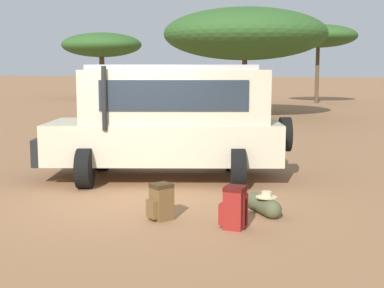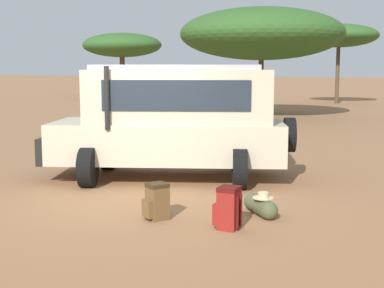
{
  "view_description": "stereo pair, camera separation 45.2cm",
  "coord_description": "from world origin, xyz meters",
  "px_view_note": "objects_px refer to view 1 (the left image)",
  "views": [
    {
      "loc": [
        4.6,
        -8.36,
        2.35
      ],
      "look_at": [
        0.97,
        0.57,
        1.0
      ],
      "focal_mm": 50.0,
      "sensor_mm": 36.0,
      "label": 1
    },
    {
      "loc": [
        5.01,
        -8.18,
        2.35
      ],
      "look_at": [
        0.97,
        0.57,
        1.0
      ],
      "focal_mm": 50.0,
      "sensor_mm": 36.0,
      "label": 2
    }
  ],
  "objects_px": {
    "backpack_beside_front_wheel": "(234,208)",
    "duffel_bag_low_black_case": "(263,205)",
    "acacia_tree_far_left": "(101,45)",
    "acacia_tree_centre_back": "(318,36)",
    "backpack_cluster_center": "(161,202)",
    "acacia_tree_left_mid": "(245,34)",
    "safari_vehicle": "(169,119)"
  },
  "relations": [
    {
      "from": "backpack_cluster_center",
      "to": "acacia_tree_left_mid",
      "type": "bearing_deg",
      "value": 102.63
    },
    {
      "from": "duffel_bag_low_black_case",
      "to": "acacia_tree_left_mid",
      "type": "relative_size",
      "value": 0.09
    },
    {
      "from": "acacia_tree_far_left",
      "to": "backpack_cluster_center",
      "type": "bearing_deg",
      "value": -57.05
    },
    {
      "from": "acacia_tree_far_left",
      "to": "acacia_tree_centre_back",
      "type": "distance_m",
      "value": 17.34
    },
    {
      "from": "acacia_tree_left_mid",
      "to": "acacia_tree_centre_back",
      "type": "relative_size",
      "value": 1.5
    },
    {
      "from": "backpack_beside_front_wheel",
      "to": "duffel_bag_low_black_case",
      "type": "height_order",
      "value": "backpack_beside_front_wheel"
    },
    {
      "from": "safari_vehicle",
      "to": "duffel_bag_low_black_case",
      "type": "height_order",
      "value": "safari_vehicle"
    },
    {
      "from": "backpack_cluster_center",
      "to": "duffel_bag_low_black_case",
      "type": "height_order",
      "value": "backpack_cluster_center"
    },
    {
      "from": "acacia_tree_left_mid",
      "to": "acacia_tree_centre_back",
      "type": "xyz_separation_m",
      "value": [
        1.61,
        12.32,
        0.56
      ]
    },
    {
      "from": "safari_vehicle",
      "to": "backpack_beside_front_wheel",
      "type": "distance_m",
      "value": 3.95
    },
    {
      "from": "acacia_tree_far_left",
      "to": "acacia_tree_left_mid",
      "type": "relative_size",
      "value": 0.82
    },
    {
      "from": "safari_vehicle",
      "to": "duffel_bag_low_black_case",
      "type": "relative_size",
      "value": 7.24
    },
    {
      "from": "backpack_beside_front_wheel",
      "to": "backpack_cluster_center",
      "type": "xyz_separation_m",
      "value": [
        -1.21,
        0.01,
        -0.03
      ]
    },
    {
      "from": "backpack_cluster_center",
      "to": "acacia_tree_far_left",
      "type": "bearing_deg",
      "value": 122.95
    },
    {
      "from": "backpack_beside_front_wheel",
      "to": "backpack_cluster_center",
      "type": "height_order",
      "value": "backpack_beside_front_wheel"
    },
    {
      "from": "backpack_beside_front_wheel",
      "to": "acacia_tree_far_left",
      "type": "xyz_separation_m",
      "value": [
        -21.05,
        30.63,
        3.99
      ]
    },
    {
      "from": "backpack_beside_front_wheel",
      "to": "acacia_tree_left_mid",
      "type": "distance_m",
      "value": 19.51
    },
    {
      "from": "duffel_bag_low_black_case",
      "to": "acacia_tree_left_mid",
      "type": "bearing_deg",
      "value": 107.58
    },
    {
      "from": "acacia_tree_far_left",
      "to": "duffel_bag_low_black_case",
      "type": "bearing_deg",
      "value": -54.39
    },
    {
      "from": "safari_vehicle",
      "to": "duffel_bag_low_black_case",
      "type": "distance_m",
      "value": 3.5
    },
    {
      "from": "backpack_beside_front_wheel",
      "to": "acacia_tree_centre_back",
      "type": "xyz_separation_m",
      "value": [
        -3.72,
        30.71,
        4.3
      ]
    },
    {
      "from": "backpack_beside_front_wheel",
      "to": "duffel_bag_low_black_case",
      "type": "xyz_separation_m",
      "value": [
        0.2,
        0.95,
        -0.16
      ]
    },
    {
      "from": "backpack_beside_front_wheel",
      "to": "acacia_tree_left_mid",
      "type": "bearing_deg",
      "value": 106.15
    },
    {
      "from": "acacia_tree_far_left",
      "to": "acacia_tree_centre_back",
      "type": "height_order",
      "value": "acacia_tree_centre_back"
    },
    {
      "from": "safari_vehicle",
      "to": "backpack_beside_front_wheel",
      "type": "xyz_separation_m",
      "value": [
        2.41,
        -2.97,
        -0.98
      ]
    },
    {
      "from": "acacia_tree_left_mid",
      "to": "acacia_tree_centre_back",
      "type": "height_order",
      "value": "acacia_tree_centre_back"
    },
    {
      "from": "safari_vehicle",
      "to": "backpack_cluster_center",
      "type": "bearing_deg",
      "value": -67.91
    },
    {
      "from": "backpack_cluster_center",
      "to": "acacia_tree_far_left",
      "type": "xyz_separation_m",
      "value": [
        -19.85,
        30.61,
        4.01
      ]
    },
    {
      "from": "backpack_beside_front_wheel",
      "to": "duffel_bag_low_black_case",
      "type": "distance_m",
      "value": 0.98
    },
    {
      "from": "acacia_tree_left_mid",
      "to": "acacia_tree_centre_back",
      "type": "bearing_deg",
      "value": 82.56
    },
    {
      "from": "acacia_tree_far_left",
      "to": "acacia_tree_centre_back",
      "type": "bearing_deg",
      "value": 0.26
    },
    {
      "from": "acacia_tree_left_mid",
      "to": "safari_vehicle",
      "type": "bearing_deg",
      "value": -79.29
    }
  ]
}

